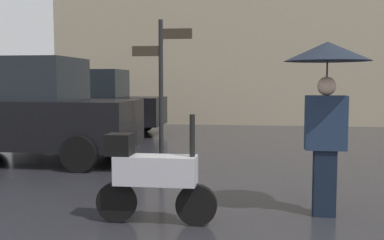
{
  "coord_description": "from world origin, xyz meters",
  "views": [
    {
      "loc": [
        -0.53,
        -2.36,
        1.6
      ],
      "look_at": [
        -1.51,
        4.87,
        0.98
      ],
      "focal_mm": 43.12,
      "sensor_mm": 36.0,
      "label": 1
    }
  ],
  "objects_px": {
    "parked_scooter": "(152,175)",
    "street_signpost": "(161,79)",
    "parked_car_left": "(27,110)",
    "parked_car_right": "(89,102)",
    "pedestrian_with_umbrella": "(327,80)"
  },
  "relations": [
    {
      "from": "parked_car_right",
      "to": "parked_car_left",
      "type": "bearing_deg",
      "value": 112.04
    },
    {
      "from": "parked_car_right",
      "to": "pedestrian_with_umbrella",
      "type": "bearing_deg",
      "value": 143.31
    },
    {
      "from": "parked_scooter",
      "to": "parked_car_left",
      "type": "height_order",
      "value": "parked_car_left"
    },
    {
      "from": "pedestrian_with_umbrella",
      "to": "parked_car_left",
      "type": "height_order",
      "value": "pedestrian_with_umbrella"
    },
    {
      "from": "parked_car_right",
      "to": "street_signpost",
      "type": "relative_size",
      "value": 1.6
    },
    {
      "from": "parked_car_right",
      "to": "street_signpost",
      "type": "height_order",
      "value": "street_signpost"
    },
    {
      "from": "parked_scooter",
      "to": "parked_car_right",
      "type": "distance_m",
      "value": 9.07
    },
    {
      "from": "parked_scooter",
      "to": "street_signpost",
      "type": "relative_size",
      "value": 0.51
    },
    {
      "from": "parked_scooter",
      "to": "parked_car_right",
      "type": "height_order",
      "value": "parked_car_right"
    },
    {
      "from": "pedestrian_with_umbrella",
      "to": "parked_car_left",
      "type": "xyz_separation_m",
      "value": [
        -5.27,
        3.02,
        -0.58
      ]
    },
    {
      "from": "pedestrian_with_umbrella",
      "to": "parked_car_left",
      "type": "distance_m",
      "value": 6.1
    },
    {
      "from": "parked_car_left",
      "to": "street_signpost",
      "type": "distance_m",
      "value": 2.89
    },
    {
      "from": "pedestrian_with_umbrella",
      "to": "street_signpost",
      "type": "relative_size",
      "value": 0.77
    },
    {
      "from": "parked_scooter",
      "to": "street_signpost",
      "type": "height_order",
      "value": "street_signpost"
    },
    {
      "from": "street_signpost",
      "to": "parked_car_right",
      "type": "bearing_deg",
      "value": 122.31
    }
  ]
}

